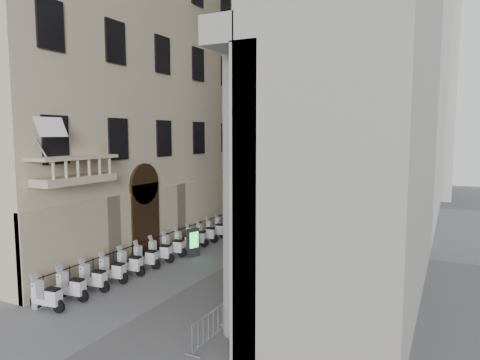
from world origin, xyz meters
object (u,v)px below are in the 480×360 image
Objects in this scene: street_lamp at (270,162)px; pedestrian_b at (335,201)px; pedestrian_a at (315,208)px; scooter_0 at (48,311)px; security_tent at (287,188)px; info_kiosk at (193,243)px.

street_lamp is 7.54m from pedestrian_b.
street_lamp reaches higher than pedestrian_a.
security_tent is at bearing -10.23° from scooter_0.
street_lamp is 4.22× the size of pedestrian_b.
pedestrian_b reaches higher than scooter_0.
street_lamp reaches higher than security_tent.
pedestrian_a is 4.21m from pedestrian_b.
security_tent is 2.00× the size of pedestrian_b.
street_lamp reaches higher than info_kiosk.
security_tent is at bearing 108.49° from info_kiosk.
scooter_0 is at bearing 118.99° from pedestrian_b.
street_lamp is at bearing 115.58° from info_kiosk.
pedestrian_b is at bearing -119.88° from pedestrian_a.
security_tent is 2.24× the size of info_kiosk.
street_lamp reaches higher than pedestrian_b.
info_kiosk is at bearing -103.16° from street_lamp.
info_kiosk reaches higher than scooter_0.
street_lamp is (-0.10, 23.93, 4.75)m from scooter_0.
info_kiosk is 15.01m from pedestrian_a.
street_lamp reaches higher than scooter_0.
pedestrian_a is at bearing 119.77° from pedestrian_b.
scooter_0 is 9.43m from info_kiosk.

